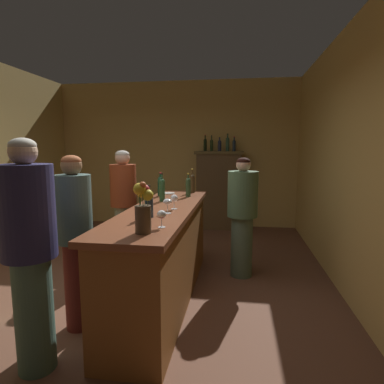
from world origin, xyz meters
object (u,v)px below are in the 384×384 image
wine_bottle_malbec (161,185)px  wine_glass_front (167,202)px  wine_bottle_pinot (162,189)px  wine_bottle_merlot (188,186)px  wine_bottle_rose (149,203)px  display_bottle_center (220,145)px  wine_bottle_riesling (192,182)px  patron_redhead (30,248)px  flower_arrangement (143,208)px  display_cabinet (219,188)px  bar_counter (163,254)px  display_bottle_midright (228,143)px  patron_tall (75,235)px  display_bottle_midleft (212,145)px  display_bottle_right (234,145)px  wine_glass_rear (149,201)px  wine_glass_mid (162,215)px  cheese_plate (169,193)px  display_bottle_left (205,144)px  wine_glass_spare (174,199)px  patron_in_grey (124,201)px  bartender (242,213)px

wine_bottle_malbec → wine_glass_front: wine_bottle_malbec is taller
wine_bottle_pinot → wine_bottle_merlot: bearing=58.5°
wine_bottle_rose → display_bottle_center: display_bottle_center is taller
wine_bottle_riesling → patron_redhead: patron_redhead is taller
display_bottle_center → flower_arrangement: bearing=-93.8°
display_cabinet → wine_bottle_merlot: 2.47m
bar_counter → patron_redhead: patron_redhead is taller
display_bottle_midright → patron_tall: bearing=-107.1°
wine_bottle_merlot → patron_redhead: patron_redhead is taller
display_bottle_midleft → display_bottle_right: (0.44, 0.00, -0.01)m
wine_bottle_pinot → patron_tall: patron_tall is taller
wine_bottle_merlot → display_bottle_midright: display_bottle_midright is taller
wine_glass_rear → display_bottle_right: (0.72, 3.51, 0.55)m
patron_redhead → wine_glass_mid: bearing=-29.7°
wine_glass_rear → cheese_plate: 1.30m
display_cabinet → patron_redhead: bearing=-103.5°
wine_bottle_pinot → wine_glass_rear: (0.04, -0.68, -0.03)m
wine_glass_rear → display_bottle_left: size_ratio=0.48×
wine_glass_front → cheese_plate: (-0.28, 1.28, -0.10)m
wine_bottle_malbec → display_bottle_center: display_bottle_center is taller
wine_glass_spare → display_bottle_center: bearing=85.7°
display_bottle_left → display_bottle_midleft: (0.13, 0.00, -0.01)m
wine_bottle_merlot → patron_in_grey: size_ratio=0.19×
display_bottle_midleft → bartender: display_bottle_midleft is taller
bar_counter → wine_bottle_merlot: size_ratio=8.77×
wine_glass_spare → display_bottle_right: display_bottle_right is taller
display_cabinet → wine_glass_front: display_cabinet is taller
wine_glass_spare → cheese_plate: wine_glass_spare is taller
patron_redhead → display_bottle_right: bearing=20.5°
wine_bottle_rose → flower_arrangement: size_ratio=0.76×
display_bottle_midleft → patron_in_grey: 2.47m
display_cabinet → cheese_plate: display_cabinet is taller
bar_counter → wine_bottle_malbec: 1.01m
display_bottle_midleft → patron_redhead: size_ratio=0.18×
flower_arrangement → patron_redhead: size_ratio=0.22×
display_bottle_right → display_bottle_midright: bearing=180.0°
wine_bottle_rose → wine_glass_spare: bearing=70.7°
patron_tall → display_bottle_left: bearing=43.8°
wine_bottle_merlot → patron_tall: 1.63m
display_bottle_left → wine_glass_rear: bearing=-92.5°
bar_counter → wine_bottle_merlot: wine_bottle_merlot is taller
wine_bottle_malbec → display_bottle_right: bearing=70.1°
wine_bottle_malbec → wine_bottle_riesling: size_ratio=0.92×
display_bottle_center → patron_in_grey: size_ratio=0.18×
wine_glass_spare → bartender: 1.15m
wine_bottle_riesling → display_bottle_center: size_ratio=1.14×
wine_bottle_malbec → display_bottle_center: size_ratio=1.04×
flower_arrangement → bartender: bearing=68.1°
wine_bottle_pinot → display_bottle_right: 2.98m
wine_bottle_rose → display_bottle_left: 3.73m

